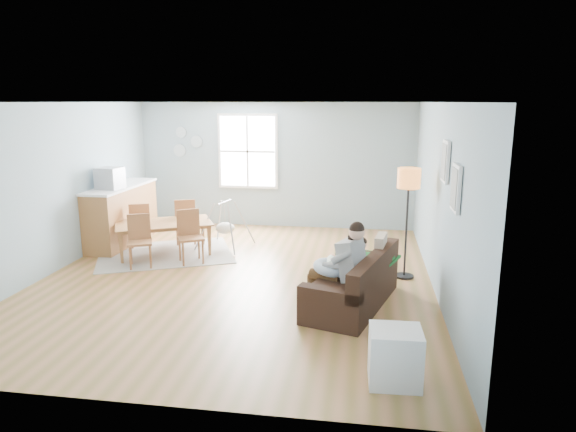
% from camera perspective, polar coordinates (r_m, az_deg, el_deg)
% --- Properties ---
extents(room, '(8.40, 9.40, 3.90)m').
position_cam_1_polar(room, '(7.72, -6.08, 10.39)').
color(room, olive).
extents(window, '(1.32, 0.08, 1.62)m').
position_cam_1_polar(window, '(11.27, -4.49, 7.17)').
color(window, white).
rests_on(window, room).
extents(pictures, '(0.05, 1.34, 0.74)m').
position_cam_1_polar(pictures, '(6.55, 17.57, 4.48)').
color(pictures, white).
rests_on(pictures, room).
extents(wall_plates, '(0.67, 0.02, 0.66)m').
position_cam_1_polar(wall_plates, '(11.66, -11.30, 8.03)').
color(wall_plates, '#A8BECA').
rests_on(wall_plates, room).
extents(sofa, '(1.30, 2.01, 0.75)m').
position_cam_1_polar(sofa, '(7.05, 7.51, -7.80)').
color(sofa, black).
rests_on(sofa, room).
extents(green_throw, '(1.06, 1.00, 0.04)m').
position_cam_1_polar(green_throw, '(7.56, 8.51, -4.70)').
color(green_throw, '#155C24').
rests_on(green_throw, sofa).
extents(beige_pillow, '(0.19, 0.45, 0.43)m').
position_cam_1_polar(beige_pillow, '(7.31, 10.24, -3.75)').
color(beige_pillow, '#BAA78E').
rests_on(beige_pillow, sofa).
extents(father, '(0.94, 0.66, 1.24)m').
position_cam_1_polar(father, '(6.72, 5.96, -5.26)').
color(father, '#9C9D9F').
rests_on(father, sofa).
extents(nursing_pillow, '(0.62, 0.61, 0.20)m').
position_cam_1_polar(nursing_pillow, '(6.78, 4.81, -5.72)').
color(nursing_pillow, silver).
rests_on(nursing_pillow, father).
extents(infant, '(0.13, 0.34, 0.12)m').
position_cam_1_polar(infant, '(6.79, 4.86, -5.02)').
color(infant, white).
rests_on(infant, nursing_pillow).
extents(toddler, '(0.47, 0.27, 0.71)m').
position_cam_1_polar(toddler, '(7.11, 7.51, -4.53)').
color(toddler, white).
rests_on(toddler, sofa).
extents(floor_lamp, '(0.35, 0.35, 1.73)m').
position_cam_1_polar(floor_lamp, '(8.02, 13.24, 3.08)').
color(floor_lamp, black).
rests_on(floor_lamp, room).
extents(storage_cube, '(0.52, 0.47, 0.56)m').
position_cam_1_polar(storage_cube, '(5.29, 11.71, -15.03)').
color(storage_cube, white).
rests_on(storage_cube, room).
extents(rug, '(2.84, 2.55, 0.01)m').
position_cam_1_polar(rug, '(9.60, -13.45, -4.10)').
color(rug, '#9F9992').
rests_on(rug, room).
extents(dining_table, '(1.91, 1.58, 0.59)m').
position_cam_1_polar(dining_table, '(9.53, -13.54, -2.45)').
color(dining_table, olive).
rests_on(dining_table, rug).
extents(chair_sw, '(0.52, 0.52, 0.87)m').
position_cam_1_polar(chair_sw, '(8.92, -16.17, -2.31)').
color(chair_sw, brown).
rests_on(chair_sw, rug).
extents(chair_se, '(0.56, 0.56, 0.91)m').
position_cam_1_polar(chair_se, '(8.94, -10.87, -1.85)').
color(chair_se, brown).
rests_on(chair_se, rug).
extents(chair_nw, '(0.50, 0.50, 0.86)m').
position_cam_1_polar(chair_nw, '(10.04, -16.10, -0.71)').
color(chair_nw, brown).
rests_on(chair_nw, rug).
extents(chair_ne, '(0.53, 0.53, 0.90)m').
position_cam_1_polar(chair_ne, '(10.04, -11.34, -0.30)').
color(chair_ne, brown).
rests_on(chair_ne, rug).
extents(counter, '(0.64, 2.05, 1.14)m').
position_cam_1_polar(counter, '(10.45, -17.98, 0.21)').
color(counter, olive).
rests_on(counter, room).
extents(monitor, '(0.46, 0.44, 0.39)m').
position_cam_1_polar(monitor, '(9.97, -19.21, 4.00)').
color(monitor, '#A9A8AD').
rests_on(monitor, counter).
extents(baby_swing, '(1.03, 1.05, 0.88)m').
position_cam_1_polar(baby_swing, '(9.74, -7.01, -1.24)').
color(baby_swing, '#A9A8AD').
rests_on(baby_swing, room).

